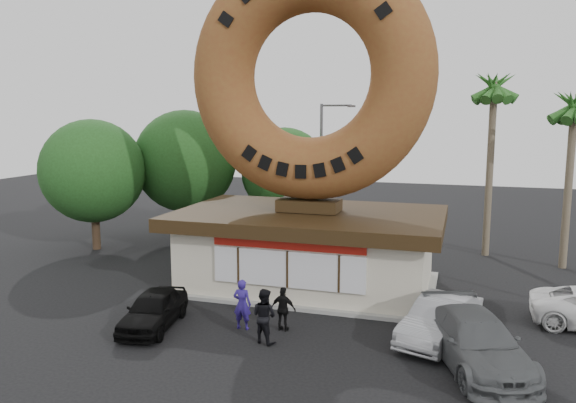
# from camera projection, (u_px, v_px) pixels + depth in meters

# --- Properties ---
(ground) EXTENTS (90.00, 90.00, 0.00)m
(ground) POSITION_uv_depth(u_px,v_px,m) (261.00, 337.00, 18.74)
(ground) COLOR black
(ground) RESTS_ON ground
(donut_shop) EXTENTS (11.20, 7.20, 3.80)m
(donut_shop) POSITION_uv_depth(u_px,v_px,m) (309.00, 246.00, 24.11)
(donut_shop) COLOR beige
(donut_shop) RESTS_ON ground
(giant_donut) EXTENTS (10.26, 2.62, 10.26)m
(giant_donut) POSITION_uv_depth(u_px,v_px,m) (310.00, 76.00, 23.03)
(giant_donut) COLOR brown
(giant_donut) RESTS_ON donut_shop
(tree_west) EXTENTS (6.00, 6.00, 7.65)m
(tree_west) POSITION_uv_depth(u_px,v_px,m) (185.00, 161.00, 33.10)
(tree_west) COLOR #473321
(tree_west) RESTS_ON ground
(tree_mid) EXTENTS (5.20, 5.20, 6.63)m
(tree_mid) POSITION_uv_depth(u_px,v_px,m) (284.00, 171.00, 33.45)
(tree_mid) COLOR #473321
(tree_mid) RESTS_ON ground
(tree_far) EXTENTS (5.60, 5.60, 7.14)m
(tree_far) POSITION_uv_depth(u_px,v_px,m) (93.00, 171.00, 30.41)
(tree_far) COLOR #473321
(tree_far) RESTS_ON ground
(palm_near) EXTENTS (2.60, 2.60, 9.75)m
(palm_near) POSITION_uv_depth(u_px,v_px,m) (494.00, 94.00, 28.43)
(palm_near) COLOR #726651
(palm_near) RESTS_ON ground
(palm_far) EXTENTS (2.60, 2.60, 8.75)m
(palm_far) POSITION_uv_depth(u_px,v_px,m) (574.00, 112.00, 26.12)
(palm_far) COLOR #726651
(palm_far) RESTS_ON ground
(street_lamp) EXTENTS (2.11, 0.20, 8.00)m
(street_lamp) POSITION_uv_depth(u_px,v_px,m) (323.00, 163.00, 33.69)
(street_lamp) COLOR #59595E
(street_lamp) RESTS_ON ground
(person_left) EXTENTS (0.65, 0.44, 1.77)m
(person_left) POSITION_uv_depth(u_px,v_px,m) (242.00, 304.00, 19.35)
(person_left) COLOR navy
(person_left) RESTS_ON ground
(person_center) EXTENTS (1.05, 0.94, 1.81)m
(person_center) POSITION_uv_depth(u_px,v_px,m) (264.00, 316.00, 18.19)
(person_center) COLOR black
(person_center) RESTS_ON ground
(person_right) EXTENTS (0.93, 0.44, 1.54)m
(person_right) POSITION_uv_depth(u_px,v_px,m) (283.00, 309.00, 19.21)
(person_right) COLOR black
(person_right) RESTS_ON ground
(car_black) EXTENTS (2.12, 4.00, 1.30)m
(car_black) POSITION_uv_depth(u_px,v_px,m) (153.00, 309.00, 19.52)
(car_black) COLOR black
(car_black) RESTS_ON ground
(car_silver) EXTENTS (2.77, 4.56, 1.42)m
(car_silver) POSITION_uv_depth(u_px,v_px,m) (440.00, 319.00, 18.41)
(car_silver) COLOR #9A9B9F
(car_silver) RESTS_ON ground
(car_grey) EXTENTS (3.86, 5.67, 1.52)m
(car_grey) POSITION_uv_depth(u_px,v_px,m) (476.00, 341.00, 16.48)
(car_grey) COLOR slate
(car_grey) RESTS_ON ground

